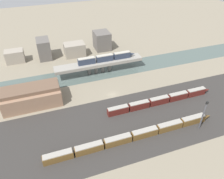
% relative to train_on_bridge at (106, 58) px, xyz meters
% --- Properties ---
extents(ground_plane, '(400.00, 400.00, 0.00)m').
position_rel_train_on_bridge_xyz_m(ground_plane, '(-4.85, -25.04, -9.55)').
color(ground_plane, gray).
extents(railbed_yard, '(280.00, 42.00, 0.01)m').
position_rel_train_on_bridge_xyz_m(railbed_yard, '(-4.85, -49.04, -9.55)').
color(railbed_yard, '#33302D').
rests_on(railbed_yard, ground).
extents(river_water, '(320.00, 18.05, 0.01)m').
position_rel_train_on_bridge_xyz_m(river_water, '(-4.85, 0.00, -9.55)').
color(river_water, '#4C5B56').
rests_on(river_water, ground).
extents(bridge, '(56.13, 7.77, 7.52)m').
position_rel_train_on_bridge_xyz_m(bridge, '(-4.85, 0.00, -3.42)').
color(bridge, gray).
rests_on(bridge, ground).
extents(train_on_bridge, '(37.62, 2.72, 4.16)m').
position_rel_train_on_bridge_xyz_m(train_on_bridge, '(0.00, 0.00, 0.00)').
color(train_on_bridge, '#2D384C').
rests_on(train_on_bridge, bridge).
extents(train_yard_near, '(79.30, 2.88, 3.73)m').
position_rel_train_on_bridge_xyz_m(train_yard_near, '(-6.36, -58.51, -7.72)').
color(train_yard_near, brown).
rests_on(train_yard_near, ground).
extents(train_yard_mid, '(60.46, 2.74, 3.99)m').
position_rel_train_on_bridge_xyz_m(train_yard_mid, '(16.77, -40.69, -7.59)').
color(train_yard_mid, '#5B1E19').
rests_on(train_yard_mid, ground).
extents(warehouse_building, '(29.14, 14.93, 10.38)m').
position_rel_train_on_bridge_xyz_m(warehouse_building, '(-46.78, -18.63, -4.62)').
color(warehouse_building, '#937056').
rests_on(warehouse_building, ground).
extents(signal_tower, '(1.00, 0.74, 15.75)m').
position_rel_train_on_bridge_xyz_m(signal_tower, '(24.55, -62.52, -1.53)').
color(signal_tower, '#4C4C51').
rests_on(signal_tower, ground).
extents(city_block_far_left, '(12.14, 8.05, 8.53)m').
position_rel_train_on_bridge_xyz_m(city_block_far_left, '(-55.63, 32.36, -5.29)').
color(city_block_far_left, gray).
rests_on(city_block_far_left, ground).
extents(city_block_left, '(8.54, 12.97, 13.95)m').
position_rel_train_on_bridge_xyz_m(city_block_left, '(-35.74, 31.72, -2.58)').
color(city_block_left, '#605B56').
rests_on(city_block_left, ground).
extents(city_block_center, '(14.42, 9.96, 9.35)m').
position_rel_train_on_bridge_xyz_m(city_block_center, '(-14.91, 28.37, -4.88)').
color(city_block_center, gray).
rests_on(city_block_center, ground).
extents(city_block_right, '(11.22, 12.79, 13.32)m').
position_rel_train_on_bridge_xyz_m(city_block_right, '(7.07, 32.67, -2.90)').
color(city_block_right, '#605B56').
rests_on(city_block_right, ground).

